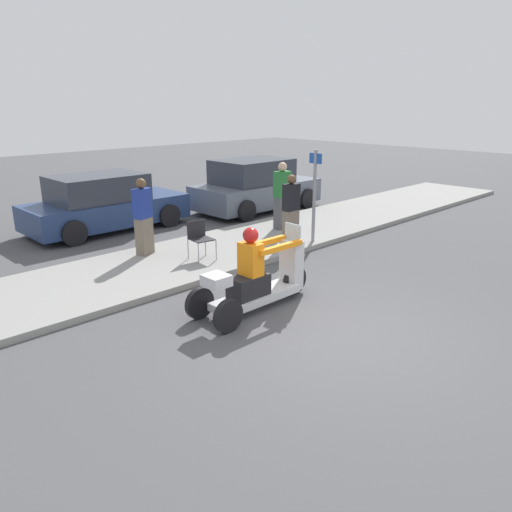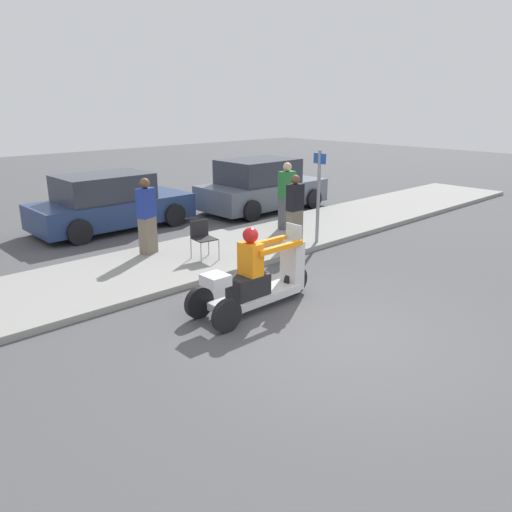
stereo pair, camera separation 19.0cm
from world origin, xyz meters
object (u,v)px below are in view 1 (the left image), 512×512
(spectator_by_tree, at_px, (291,210))
(street_sign, at_px, (314,193))
(motorcycle_trike, at_px, (257,280))
(spectator_near_curb, at_px, (143,218))
(parked_car_lot_right, at_px, (255,187))
(parked_car_lot_left, at_px, (104,204))
(folding_chair_curbside, at_px, (199,236))
(spectator_mid_group, at_px, (282,197))

(spectator_by_tree, bearing_deg, street_sign, -32.85)
(street_sign, bearing_deg, motorcycle_trike, -153.88)
(spectator_near_curb, height_order, street_sign, street_sign)
(parked_car_lot_right, height_order, street_sign, street_sign)
(motorcycle_trike, bearing_deg, parked_car_lot_left, 83.14)
(motorcycle_trike, relative_size, street_sign, 1.12)
(spectator_near_curb, bearing_deg, street_sign, -29.12)
(spectator_near_curb, height_order, folding_chair_curbside, spectator_near_curb)
(spectator_near_curb, distance_m, folding_chair_curbside, 1.34)
(motorcycle_trike, height_order, folding_chair_curbside, motorcycle_trike)
(parked_car_lot_left, distance_m, parked_car_lot_right, 4.85)
(spectator_mid_group, relative_size, spectator_near_curb, 1.04)
(parked_car_lot_right, bearing_deg, parked_car_lot_left, 167.86)
(parked_car_lot_right, distance_m, street_sign, 4.43)
(spectator_mid_group, distance_m, spectator_near_curb, 3.92)
(motorcycle_trike, xyz_separation_m, street_sign, (3.66, 1.80, 0.81))
(motorcycle_trike, relative_size, spectator_mid_group, 1.39)
(spectator_mid_group, distance_m, street_sign, 1.48)
(motorcycle_trike, height_order, spectator_near_curb, spectator_near_curb)
(parked_car_lot_left, height_order, parked_car_lot_right, parked_car_lot_right)
(spectator_near_curb, distance_m, parked_car_lot_right, 5.76)
(parked_car_lot_left, height_order, street_sign, street_sign)
(spectator_by_tree, distance_m, parked_car_lot_right, 4.37)
(motorcycle_trike, relative_size, parked_car_lot_left, 0.57)
(spectator_near_curb, relative_size, parked_car_lot_right, 0.40)
(spectator_by_tree, distance_m, parked_car_lot_left, 5.25)
(street_sign, bearing_deg, spectator_near_curb, 150.88)
(parked_car_lot_right, relative_size, street_sign, 1.92)
(spectator_by_tree, bearing_deg, parked_car_lot_left, 116.84)
(parked_car_lot_right, bearing_deg, folding_chair_curbside, -146.42)
(folding_chair_curbside, bearing_deg, spectator_near_curb, 120.73)
(folding_chair_curbside, height_order, parked_car_lot_left, parked_car_lot_left)
(folding_chair_curbside, relative_size, street_sign, 0.37)
(motorcycle_trike, xyz_separation_m, folding_chair_curbside, (0.83, 2.62, 0.11))
(motorcycle_trike, xyz_separation_m, parked_car_lot_right, (5.56, 5.76, 0.26))
(spectator_near_curb, distance_m, parked_car_lot_left, 3.12)
(spectator_by_tree, xyz_separation_m, street_sign, (0.48, -0.31, 0.41))
(spectator_mid_group, bearing_deg, folding_chair_curbside, -170.05)
(motorcycle_trike, bearing_deg, spectator_by_tree, 33.43)
(folding_chair_curbside, distance_m, street_sign, 3.03)
(street_sign, bearing_deg, parked_car_lot_right, 64.46)
(spectator_by_tree, xyz_separation_m, spectator_near_curb, (-3.02, 1.64, 0.03))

